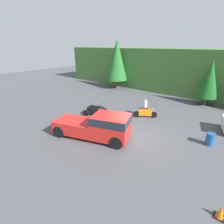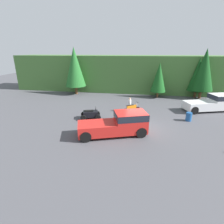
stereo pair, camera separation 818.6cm
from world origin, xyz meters
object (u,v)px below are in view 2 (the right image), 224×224
Objects in this scene: steel_barrel at (189,117)px; quad_atv at (91,114)px; pickup_truck_red at (119,123)px; rider_person at (130,104)px; pickup_truck_second at (214,102)px; dirt_bike at (131,109)px.

quad_atv is at bearing -174.01° from steel_barrel.
pickup_truck_red is 6.03m from rider_person.
rider_person is at bearing 66.57° from pickup_truck_red.
rider_person is 6.41m from steel_barrel.
pickup_truck_second is (10.13, 8.06, 0.00)m from pickup_truck_red.
steel_barrel is at bearing 13.26° from pickup_truck_red.
rider_person is (-0.26, 0.37, 0.44)m from dirt_bike.
pickup_truck_second is 9.77m from dirt_bike.
rider_person reaches higher than steel_barrel.
quad_atv is at bearing 117.91° from pickup_truck_red.
steel_barrel is (-3.58, -3.86, -0.58)m from pickup_truck_second.
dirt_bike is 2.17× the size of steel_barrel.
steel_barrel is (6.13, -1.81, -0.47)m from rider_person.
pickup_truck_red and pickup_truck_second have the same top height.
pickup_truck_second is at bearing -39.76° from rider_person.
quad_atv is at bearing 176.69° from dirt_bike.
rider_person is at bearing 18.90° from quad_atv.
dirt_bike is (0.68, 5.65, -0.55)m from pickup_truck_red.
rider_person reaches higher than dirt_bike.
pickup_truck_second reaches higher than dirt_bike.
pickup_truck_second is 6.91× the size of steel_barrel.
pickup_truck_second is 9.92m from rider_person.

